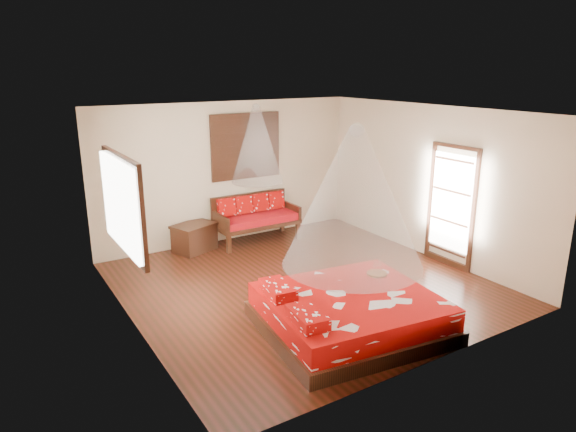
{
  "coord_description": "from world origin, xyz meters",
  "views": [
    {
      "loc": [
        -4.32,
        -6.49,
        3.44
      ],
      "look_at": [
        -0.18,
        0.18,
        1.15
      ],
      "focal_mm": 32.0,
      "sensor_mm": 36.0,
      "label": 1
    }
  ],
  "objects": [
    {
      "name": "mosquito_net_daybed",
      "position": [
        0.39,
        2.25,
        2.0
      ],
      "size": [
        1.01,
        1.01,
        1.5
      ],
      "primitive_type": "cone",
      "color": "white",
      "rests_on": "ceiling"
    },
    {
      "name": "window_left",
      "position": [
        -2.71,
        0.2,
        1.7
      ],
      "size": [
        0.1,
        1.74,
        1.34
      ],
      "color": "black",
      "rests_on": "wall_left"
    },
    {
      "name": "bed",
      "position": [
        -0.33,
        -1.6,
        0.25
      ],
      "size": [
        2.51,
        2.32,
        0.65
      ],
      "rotation": [
        0.0,
        0.0,
        -0.12
      ],
      "color": "black",
      "rests_on": "floor"
    },
    {
      "name": "room",
      "position": [
        0.0,
        0.0,
        1.4
      ],
      "size": [
        5.54,
        5.54,
        2.84
      ],
      "color": "black",
      "rests_on": "ground"
    },
    {
      "name": "mosquito_net_main",
      "position": [
        -0.3,
        -1.6,
        1.85
      ],
      "size": [
        1.83,
        1.83,
        1.8
      ],
      "primitive_type": "cone",
      "color": "white",
      "rests_on": "ceiling"
    },
    {
      "name": "shutter_panel",
      "position": [
        0.39,
        2.72,
        1.9
      ],
      "size": [
        1.52,
        0.06,
        1.32
      ],
      "color": "black",
      "rests_on": "wall_back"
    },
    {
      "name": "glazed_door",
      "position": [
        2.72,
        -0.6,
        1.07
      ],
      "size": [
        0.08,
        1.02,
        2.16
      ],
      "color": "black",
      "rests_on": "floor"
    },
    {
      "name": "daybed",
      "position": [
        0.39,
        2.38,
        0.52
      ],
      "size": [
        1.7,
        0.75,
        0.94
      ],
      "color": "black",
      "rests_on": "floor"
    },
    {
      "name": "storage_chest",
      "position": [
        -0.91,
        2.45,
        0.27
      ],
      "size": [
        0.93,
        0.8,
        0.53
      ],
      "rotation": [
        0.0,
        0.0,
        0.36
      ],
      "color": "black",
      "rests_on": "floor"
    },
    {
      "name": "wine_tray",
      "position": [
        0.48,
        -1.23,
        0.56
      ],
      "size": [
        0.29,
        0.29,
        0.23
      ],
      "rotation": [
        0.0,
        0.0,
        0.03
      ],
      "color": "brown",
      "rests_on": "bed"
    }
  ]
}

